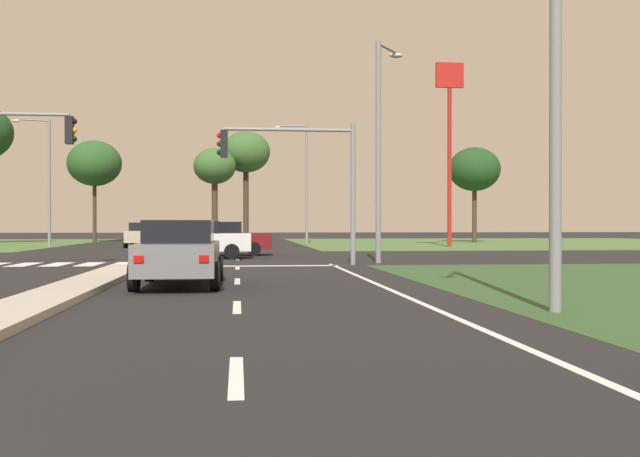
# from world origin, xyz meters

# --- Properties ---
(ground_plane) EXTENTS (200.00, 200.00, 0.00)m
(ground_plane) POSITION_xyz_m (0.00, 30.00, 0.00)
(ground_plane) COLOR black
(grass_verge_far_right) EXTENTS (35.00, 35.00, 0.01)m
(grass_verge_far_right) POSITION_xyz_m (25.50, 54.50, 0.00)
(grass_verge_far_right) COLOR #476B38
(grass_verge_far_right) RESTS_ON ground
(median_island_near) EXTENTS (1.20, 22.00, 0.14)m
(median_island_near) POSITION_xyz_m (0.00, 11.00, 0.07)
(median_island_near) COLOR #ADA89E
(median_island_near) RESTS_ON ground
(median_island_far) EXTENTS (1.20, 36.00, 0.14)m
(median_island_far) POSITION_xyz_m (0.00, 55.00, 0.07)
(median_island_far) COLOR #ADA89E
(median_island_far) RESTS_ON ground
(lane_dash_near) EXTENTS (0.14, 2.00, 0.01)m
(lane_dash_near) POSITION_xyz_m (3.50, 4.01, 0.01)
(lane_dash_near) COLOR silver
(lane_dash_near) RESTS_ON ground
(lane_dash_second) EXTENTS (0.14, 2.00, 0.01)m
(lane_dash_second) POSITION_xyz_m (3.50, 10.01, 0.01)
(lane_dash_second) COLOR silver
(lane_dash_second) RESTS_ON ground
(lane_dash_third) EXTENTS (0.14, 2.00, 0.01)m
(lane_dash_third) POSITION_xyz_m (3.50, 16.01, 0.01)
(lane_dash_third) COLOR silver
(lane_dash_third) RESTS_ON ground
(lane_dash_fourth) EXTENTS (0.14, 2.00, 0.01)m
(lane_dash_fourth) POSITION_xyz_m (3.50, 22.01, 0.01)
(lane_dash_fourth) COLOR silver
(lane_dash_fourth) RESTS_ON ground
(lane_dash_fifth) EXTENTS (0.14, 2.00, 0.01)m
(lane_dash_fifth) POSITION_xyz_m (3.50, 28.01, 0.01)
(lane_dash_fifth) COLOR silver
(lane_dash_fifth) RESTS_ON ground
(edge_line_right) EXTENTS (0.14, 24.00, 0.01)m
(edge_line_right) POSITION_xyz_m (6.85, 12.00, 0.01)
(edge_line_right) COLOR silver
(edge_line_right) RESTS_ON ground
(stop_bar_near) EXTENTS (6.40, 0.50, 0.01)m
(stop_bar_near) POSITION_xyz_m (3.80, 23.00, 0.01)
(stop_bar_near) COLOR silver
(stop_bar_near) RESTS_ON ground
(crosswalk_bar_third) EXTENTS (0.70, 2.80, 0.01)m
(crosswalk_bar_third) POSITION_xyz_m (-4.10, 24.80, 0.01)
(crosswalk_bar_third) COLOR silver
(crosswalk_bar_third) RESTS_ON ground
(crosswalk_bar_fourth) EXTENTS (0.70, 2.80, 0.01)m
(crosswalk_bar_fourth) POSITION_xyz_m (-2.95, 24.80, 0.01)
(crosswalk_bar_fourth) COLOR silver
(crosswalk_bar_fourth) RESTS_ON ground
(crosswalk_bar_fifth) EXTENTS (0.70, 2.80, 0.01)m
(crosswalk_bar_fifth) POSITION_xyz_m (-1.80, 24.80, 0.01)
(crosswalk_bar_fifth) COLOR silver
(crosswalk_bar_fifth) RESTS_ON ground
(crosswalk_bar_sixth) EXTENTS (0.70, 2.80, 0.01)m
(crosswalk_bar_sixth) POSITION_xyz_m (-0.65, 24.80, 0.01)
(crosswalk_bar_sixth) COLOR silver
(crosswalk_bar_sixth) RESTS_ON ground
(crosswalk_bar_seventh) EXTENTS (0.70, 2.80, 0.01)m
(crosswalk_bar_seventh) POSITION_xyz_m (0.50, 24.80, 0.01)
(crosswalk_bar_seventh) COLOR silver
(crosswalk_bar_seventh) RESTS_ON ground
(crosswalk_bar_eighth) EXTENTS (0.70, 2.80, 0.01)m
(crosswalk_bar_eighth) POSITION_xyz_m (1.65, 24.80, 0.01)
(crosswalk_bar_eighth) COLOR silver
(crosswalk_bar_eighth) RESTS_ON ground
(car_maroon_near) EXTENTS (4.63, 2.02, 1.57)m
(car_maroon_near) POSITION_xyz_m (2.74, 32.24, 0.80)
(car_maroon_near) COLOR maroon
(car_maroon_near) RESTS_ON ground
(car_blue_second) EXTENTS (2.00, 4.34, 1.48)m
(car_blue_second) POSITION_xyz_m (-2.15, 55.87, 0.76)
(car_blue_second) COLOR navy
(car_blue_second) RESTS_ON ground
(car_white_third) EXTENTS (4.46, 2.01, 1.58)m
(car_white_third) POSITION_xyz_m (1.82, 29.14, 0.81)
(car_white_third) COLOR silver
(car_white_third) RESTS_ON ground
(car_grey_fourth) EXTENTS (1.96, 4.62, 1.54)m
(car_grey_fourth) POSITION_xyz_m (2.16, 14.77, 0.79)
(car_grey_fourth) COLOR slate
(car_grey_fourth) RESTS_ON ground
(car_beige_fifth) EXTENTS (2.02, 4.52, 1.56)m
(car_beige_fifth) POSITION_xyz_m (-2.42, 45.42, 0.80)
(car_beige_fifth) COLOR #BCAD8E
(car_beige_fifth) RESTS_ON ground
(traffic_signal_near_right) EXTENTS (4.92, 0.32, 5.04)m
(traffic_signal_near_right) POSITION_xyz_m (5.72, 23.40, 3.51)
(traffic_signal_near_right) COLOR gray
(traffic_signal_near_right) RESTS_ON ground
(street_lamp_second) EXTENTS (1.35, 1.66, 8.27)m
(street_lamp_second) POSITION_xyz_m (8.82, 24.63, 4.65)
(street_lamp_second) COLOR gray
(street_lamp_second) RESTS_ON ground
(street_lamp_third) EXTENTS (2.30, 0.84, 8.29)m
(street_lamp_third) POSITION_xyz_m (-8.92, 47.54, 4.68)
(street_lamp_third) COLOR gray
(street_lamp_third) RESTS_ON ground
(street_lamp_fourth) EXTENTS (2.58, 0.59, 9.01)m
(street_lamp_fourth) POSITION_xyz_m (8.49, 53.88, 5.07)
(street_lamp_fourth) COLOR gray
(street_lamp_fourth) RESTS_ON ground
(fastfood_pole_sign) EXTENTS (1.80, 0.40, 11.89)m
(fastfood_pole_sign) POSITION_xyz_m (17.13, 44.40, 8.65)
(fastfood_pole_sign) COLOR red
(fastfood_pole_sign) RESTS_ON ground
(treeline_third) EXTENTS (4.36, 4.36, 8.28)m
(treeline_third) POSITION_xyz_m (-8.11, 59.88, 6.39)
(treeline_third) COLOR #423323
(treeline_third) RESTS_ON ground
(treeline_fourth) EXTENTS (3.38, 3.38, 7.53)m
(treeline_fourth) POSITION_xyz_m (1.67, 57.42, 5.97)
(treeline_fourth) COLOR #423323
(treeline_fourth) RESTS_ON ground
(treeline_fifth) EXTENTS (4.01, 4.01, 9.15)m
(treeline_fifth) POSITION_xyz_m (4.18, 59.56, 7.35)
(treeline_fifth) COLOR #423323
(treeline_fifth) RESTS_ON ground
(treeline_sixth) EXTENTS (4.10, 4.10, 7.58)m
(treeline_sixth) POSITION_xyz_m (22.26, 55.19, 5.80)
(treeline_sixth) COLOR #423323
(treeline_sixth) RESTS_ON ground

